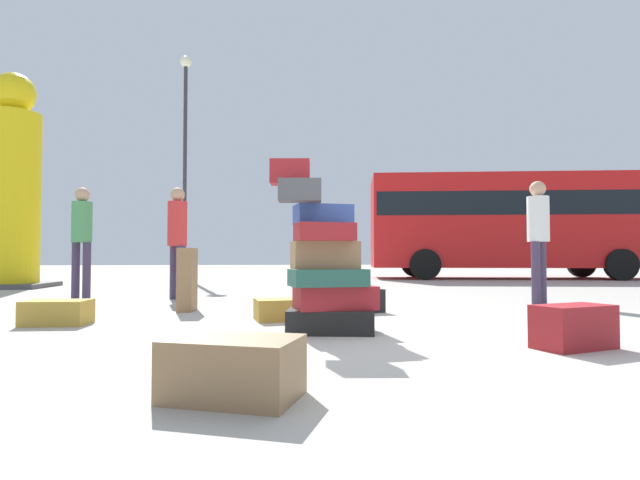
% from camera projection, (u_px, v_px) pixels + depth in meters
% --- Properties ---
extents(ground_plane, '(80.00, 80.00, 0.00)m').
position_uv_depth(ground_plane, '(378.00, 339.00, 4.06)').
color(ground_plane, '#ADA89E').
extents(suitcase_tower, '(0.94, 0.59, 1.53)m').
position_uv_depth(suitcase_tower, '(325.00, 268.00, 4.42)').
color(suitcase_tower, black).
rests_on(suitcase_tower, ground).
extents(suitcase_black_left_side, '(0.73, 0.42, 0.28)m').
position_uv_depth(suitcase_black_left_side, '(354.00, 301.00, 6.01)').
color(suitcase_black_left_side, black).
rests_on(suitcase_black_left_side, ground).
extents(suitcase_tan_behind_tower, '(0.61, 0.42, 0.24)m').
position_uv_depth(suitcase_tan_behind_tower, '(57.00, 312.00, 4.92)').
color(suitcase_tan_behind_tower, '#B28C33').
rests_on(suitcase_tan_behind_tower, ground).
extents(suitcase_maroon_right_side, '(0.64, 0.46, 0.31)m').
position_uv_depth(suitcase_maroon_right_side, '(573.00, 327.00, 3.64)').
color(suitcase_maroon_right_side, maroon).
rests_on(suitcase_maroon_right_side, ground).
extents(suitcase_brown_foreground_far, '(0.21, 0.41, 0.77)m').
position_uv_depth(suitcase_brown_foreground_far, '(187.00, 279.00, 6.19)').
color(suitcase_brown_foreground_far, olive).
rests_on(suitcase_brown_foreground_far, ground).
extents(suitcase_brown_white_trunk, '(0.70, 0.60, 0.28)m').
position_uv_depth(suitcase_brown_white_trunk, '(233.00, 368.00, 2.34)').
color(suitcase_brown_white_trunk, olive).
rests_on(suitcase_brown_white_trunk, ground).
extents(suitcase_tan_foreground_near, '(0.70, 0.49, 0.22)m').
position_uv_depth(suitcase_tan_foreground_near, '(287.00, 309.00, 5.30)').
color(suitcase_tan_foreground_near, '#B28C33').
rests_on(suitcase_tan_foreground_near, ground).
extents(person_bearded_onlooker, '(0.30, 0.30, 1.75)m').
position_uv_depth(person_bearded_onlooker, '(177.00, 233.00, 7.91)').
color(person_bearded_onlooker, '#3F334C').
rests_on(person_bearded_onlooker, ground).
extents(person_tourist_with_camera, '(0.30, 0.30, 1.74)m').
position_uv_depth(person_tourist_with_camera, '(538.00, 230.00, 7.14)').
color(person_tourist_with_camera, '#3F334C').
rests_on(person_tourist_with_camera, ground).
extents(person_passerby_in_red, '(0.31, 0.30, 1.74)m').
position_uv_depth(person_passerby_in_red, '(82.00, 232.00, 7.77)').
color(person_passerby_in_red, '#3F334C').
rests_on(person_passerby_in_red, ground).
extents(yellow_dummy_statue, '(1.60, 1.60, 4.71)m').
position_uv_depth(yellow_dummy_statue, '(12.00, 191.00, 11.02)').
color(yellow_dummy_statue, yellow).
rests_on(yellow_dummy_statue, ground).
extents(parked_bus, '(8.78, 4.02, 3.15)m').
position_uv_depth(parked_bus, '(508.00, 220.00, 15.78)').
color(parked_bus, red).
rests_on(parked_bus, ground).
extents(lamp_post, '(0.36, 0.36, 7.08)m').
position_uv_depth(lamp_post, '(185.00, 136.00, 16.01)').
color(lamp_post, '#333338').
rests_on(lamp_post, ground).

